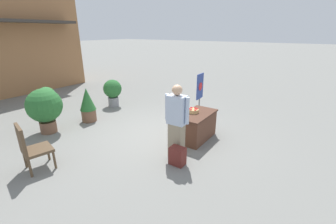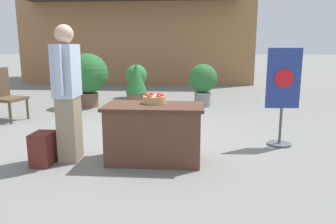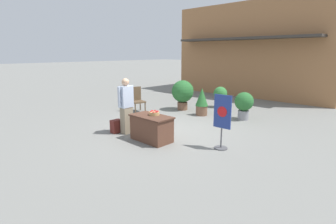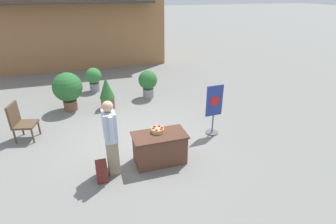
# 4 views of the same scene
# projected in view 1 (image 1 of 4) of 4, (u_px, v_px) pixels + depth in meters

# --- Properties ---
(ground_plane) EXTENTS (120.00, 120.00, 0.00)m
(ground_plane) POSITION_uv_depth(u_px,v_px,m) (159.00, 133.00, 6.64)
(ground_plane) COLOR slate
(display_table) EXTENTS (1.27, 0.69, 0.75)m
(display_table) POSITION_uv_depth(u_px,v_px,m) (197.00, 126.00, 6.21)
(display_table) COLOR brown
(display_table) RESTS_ON ground_plane
(apple_basket) EXTENTS (0.31, 0.31, 0.13)m
(apple_basket) POSITION_uv_depth(u_px,v_px,m) (193.00, 110.00, 6.12)
(apple_basket) COLOR tan
(apple_basket) RESTS_ON display_table
(person_visitor) EXTENTS (0.28, 0.61, 1.76)m
(person_visitor) POSITION_uv_depth(u_px,v_px,m) (177.00, 121.00, 5.14)
(person_visitor) COLOR gray
(person_visitor) RESTS_ON ground_plane
(backpack) EXTENTS (0.24, 0.34, 0.42)m
(backpack) POSITION_uv_depth(u_px,v_px,m) (177.00, 156.00, 5.04)
(backpack) COLOR maroon
(backpack) RESTS_ON ground_plane
(poster_board) EXTENTS (0.50, 0.36, 1.47)m
(poster_board) POSITION_uv_depth(u_px,v_px,m) (200.00, 93.00, 7.95)
(poster_board) COLOR #4C4C51
(poster_board) RESTS_ON ground_plane
(patio_chair) EXTENTS (0.66, 0.66, 1.07)m
(patio_chair) POSITION_uv_depth(u_px,v_px,m) (30.00, 146.00, 4.71)
(patio_chair) COLOR brown
(patio_chair) RESTS_ON ground_plane
(potted_plant_far_left) EXTENTS (0.64, 0.64, 0.98)m
(potted_plant_far_left) POSITION_uv_depth(u_px,v_px,m) (47.00, 98.00, 8.12)
(potted_plant_far_left) COLOR gray
(potted_plant_far_left) RESTS_ON ground_plane
(potted_plant_near_right) EXTENTS (0.71, 0.71, 1.07)m
(potted_plant_near_right) POSITION_uv_depth(u_px,v_px,m) (113.00, 91.00, 8.88)
(potted_plant_near_right) COLOR gray
(potted_plant_near_right) RESTS_ON ground_plane
(potted_plant_far_right) EXTENTS (0.52, 0.52, 1.13)m
(potted_plant_far_right) POSITION_uv_depth(u_px,v_px,m) (88.00, 104.00, 7.37)
(potted_plant_far_right) COLOR brown
(potted_plant_far_right) RESTS_ON ground_plane
(potted_plant_near_left) EXTENTS (0.98, 0.98, 1.33)m
(potted_plant_near_left) POSITION_uv_depth(u_px,v_px,m) (45.00, 107.00, 6.46)
(potted_plant_near_left) COLOR brown
(potted_plant_near_left) RESTS_ON ground_plane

